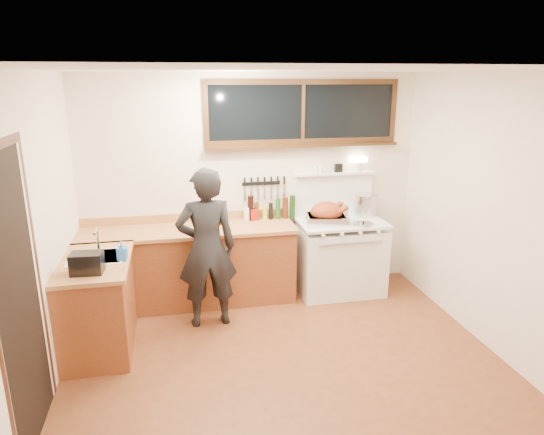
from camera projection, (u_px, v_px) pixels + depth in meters
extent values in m
cube|color=#602F19|center=(285.00, 362.00, 4.51)|extent=(4.00, 3.50, 0.02)
cube|color=silver|center=(252.00, 185.00, 5.81)|extent=(4.00, 0.05, 2.60)
cube|color=silver|center=(367.00, 330.00, 2.47)|extent=(4.00, 0.05, 2.60)
cube|color=silver|center=(32.00, 244.00, 3.75)|extent=(0.05, 3.50, 2.60)
cube|color=silver|center=(497.00, 215.00, 4.53)|extent=(0.05, 3.50, 2.60)
cube|color=white|center=(288.00, 66.00, 3.77)|extent=(4.00, 3.50, 0.05)
cube|color=brown|center=(189.00, 267.00, 5.59)|extent=(2.40, 0.60, 0.86)
cube|color=#B07746|center=(188.00, 230.00, 5.46)|extent=(2.44, 0.64, 0.04)
cube|color=#B07746|center=(186.00, 217.00, 5.71)|extent=(2.40, 0.03, 0.10)
sphere|color=#B78C38|center=(93.00, 260.00, 5.06)|extent=(0.03, 0.03, 0.03)
sphere|color=#B78C38|center=(142.00, 257.00, 5.16)|extent=(0.03, 0.03, 0.03)
sphere|color=#B78C38|center=(189.00, 254.00, 5.25)|extent=(0.03, 0.03, 0.03)
sphere|color=#B78C38|center=(235.00, 250.00, 5.35)|extent=(0.03, 0.03, 0.03)
sphere|color=#B78C38|center=(275.00, 248.00, 5.44)|extent=(0.03, 0.03, 0.03)
cube|color=brown|center=(98.00, 306.00, 4.64)|extent=(0.60, 1.05, 0.86)
cube|color=#B07746|center=(94.00, 262.00, 4.52)|extent=(0.64, 1.09, 0.04)
cube|color=white|center=(97.00, 263.00, 4.60)|extent=(0.45, 0.40, 0.14)
cube|color=white|center=(96.00, 257.00, 4.58)|extent=(0.50, 0.45, 0.01)
cylinder|color=silver|center=(98.00, 239.00, 4.72)|extent=(0.02, 0.02, 0.24)
cylinder|color=silver|center=(95.00, 231.00, 4.61)|extent=(0.02, 0.18, 0.02)
cube|color=white|center=(339.00, 259.00, 5.90)|extent=(1.00, 0.70, 0.82)
cube|color=white|center=(341.00, 222.00, 5.77)|extent=(1.02, 0.72, 0.03)
cube|color=white|center=(349.00, 260.00, 5.55)|extent=(0.88, 0.02, 0.46)
cylinder|color=silver|center=(351.00, 243.00, 5.46)|extent=(0.75, 0.02, 0.02)
cylinder|color=white|center=(323.00, 236.00, 5.37)|extent=(0.04, 0.03, 0.04)
cylinder|color=white|center=(342.00, 234.00, 5.42)|extent=(0.04, 0.03, 0.04)
cylinder|color=white|center=(361.00, 233.00, 5.46)|extent=(0.04, 0.03, 0.04)
cylinder|color=white|center=(379.00, 232.00, 5.50)|extent=(0.04, 0.03, 0.04)
cube|color=white|center=(333.00, 194.00, 5.99)|extent=(1.00, 0.05, 0.50)
cube|color=white|center=(334.00, 173.00, 5.89)|extent=(1.00, 0.12, 0.03)
cylinder|color=white|center=(358.00, 167.00, 5.93)|extent=(0.11, 0.11, 0.11)
cube|color=#FFE5B2|center=(358.00, 159.00, 5.91)|extent=(0.20, 0.10, 0.07)
cube|color=black|center=(338.00, 168.00, 5.88)|extent=(0.09, 0.05, 0.10)
cylinder|color=white|center=(320.00, 169.00, 5.84)|extent=(0.04, 0.04, 0.09)
cylinder|color=white|center=(316.00, 169.00, 5.83)|extent=(0.04, 0.04, 0.09)
cube|color=black|center=(303.00, 112.00, 5.65)|extent=(2.20, 0.01, 0.62)
cube|color=black|center=(303.00, 82.00, 5.55)|extent=(2.32, 0.04, 0.06)
cube|color=black|center=(302.00, 141.00, 5.74)|extent=(2.32, 0.04, 0.06)
cube|color=black|center=(206.00, 113.00, 5.42)|extent=(0.06, 0.04, 0.62)
cube|color=black|center=(393.00, 111.00, 5.86)|extent=(0.06, 0.04, 0.62)
cube|color=black|center=(303.00, 112.00, 5.64)|extent=(0.04, 0.04, 0.62)
cube|color=black|center=(303.00, 146.00, 5.71)|extent=(2.32, 0.13, 0.03)
cube|color=black|center=(21.00, 305.00, 3.31)|extent=(0.01, 0.86, 2.10)
cube|color=black|center=(39.00, 277.00, 3.76)|extent=(0.01, 0.07, 2.10)
cube|color=black|center=(261.00, 183.00, 5.79)|extent=(0.46, 0.02, 0.04)
cube|color=silver|center=(245.00, 193.00, 5.77)|extent=(0.02, 0.00, 0.18)
cube|color=black|center=(245.00, 182.00, 5.73)|extent=(0.02, 0.02, 0.10)
cube|color=silver|center=(251.00, 193.00, 5.78)|extent=(0.02, 0.00, 0.18)
cube|color=black|center=(251.00, 182.00, 5.74)|extent=(0.02, 0.02, 0.10)
cube|color=silver|center=(258.00, 193.00, 5.80)|extent=(0.02, 0.00, 0.18)
cube|color=black|center=(258.00, 181.00, 5.76)|extent=(0.02, 0.02, 0.10)
cube|color=silver|center=(265.00, 192.00, 5.81)|extent=(0.03, 0.00, 0.18)
cube|color=black|center=(265.00, 181.00, 5.77)|extent=(0.02, 0.02, 0.10)
cube|color=silver|center=(271.00, 192.00, 5.83)|extent=(0.03, 0.00, 0.18)
cube|color=black|center=(271.00, 181.00, 5.79)|extent=(0.02, 0.02, 0.10)
cube|color=silver|center=(278.00, 192.00, 5.84)|extent=(0.03, 0.00, 0.18)
cube|color=black|center=(278.00, 180.00, 5.80)|extent=(0.02, 0.02, 0.10)
cube|color=silver|center=(284.00, 192.00, 5.86)|extent=(0.03, 0.00, 0.18)
cube|color=black|center=(284.00, 180.00, 5.82)|extent=(0.02, 0.02, 0.10)
imported|color=black|center=(207.00, 248.00, 4.98)|extent=(0.64, 0.44, 1.70)
imported|color=blue|center=(122.00, 251.00, 4.49)|extent=(0.10, 0.10, 0.18)
cube|color=black|center=(87.00, 263.00, 4.20)|extent=(0.28, 0.20, 0.19)
cube|color=#B07746|center=(210.00, 231.00, 5.34)|extent=(0.50, 0.44, 0.02)
ellipsoid|color=#953A1B|center=(209.00, 225.00, 5.33)|extent=(0.27, 0.23, 0.13)
sphere|color=#953A1B|center=(218.00, 221.00, 5.39)|extent=(0.05, 0.05, 0.05)
sphere|color=#953A1B|center=(219.00, 224.00, 5.29)|extent=(0.05, 0.05, 0.05)
cube|color=silver|center=(326.00, 219.00, 5.64)|extent=(0.53, 0.44, 0.10)
cube|color=#3F3F42|center=(326.00, 216.00, 5.63)|extent=(0.47, 0.38, 0.03)
torus|color=silver|center=(306.00, 216.00, 5.58)|extent=(0.03, 0.10, 0.10)
torus|color=silver|center=(347.00, 214.00, 5.68)|extent=(0.03, 0.10, 0.10)
ellipsoid|color=#953A1B|center=(327.00, 212.00, 5.62)|extent=(0.41, 0.34, 0.24)
cylinder|color=#953A1B|center=(340.00, 211.00, 5.55)|extent=(0.14, 0.08, 0.10)
sphere|color=#953A1B|center=(345.00, 208.00, 5.55)|extent=(0.07, 0.07, 0.07)
cylinder|color=#953A1B|center=(335.00, 207.00, 5.72)|extent=(0.14, 0.08, 0.10)
sphere|color=#953A1B|center=(340.00, 204.00, 5.72)|extent=(0.07, 0.07, 0.07)
cylinder|color=silver|center=(366.00, 205.00, 5.95)|extent=(0.34, 0.34, 0.26)
cylinder|color=silver|center=(334.00, 213.00, 5.88)|extent=(0.20, 0.20, 0.12)
cylinder|color=black|center=(335.00, 206.00, 5.98)|extent=(0.07, 0.16, 0.02)
cylinder|color=silver|center=(363.00, 224.00, 5.59)|extent=(0.27, 0.27, 0.02)
sphere|color=black|center=(363.00, 222.00, 5.58)|extent=(0.03, 0.03, 0.03)
cube|color=#9D1A11|center=(254.00, 215.00, 5.75)|extent=(0.11, 0.09, 0.14)
cylinder|color=white|center=(247.00, 214.00, 5.76)|extent=(0.11, 0.11, 0.16)
cylinder|color=black|center=(251.00, 208.00, 5.73)|extent=(0.07, 0.07, 0.30)
cylinder|color=black|center=(257.00, 211.00, 5.76)|extent=(0.06, 0.06, 0.22)
cylinder|color=black|center=(265.00, 212.00, 5.78)|extent=(0.06, 0.06, 0.18)
cylinder|color=black|center=(271.00, 211.00, 5.80)|extent=(0.05, 0.05, 0.20)
cylinder|color=black|center=(278.00, 209.00, 5.80)|extent=(0.06, 0.06, 0.25)
cylinder|color=black|center=(285.00, 208.00, 5.82)|extent=(0.07, 0.07, 0.26)
cylinder|color=black|center=(292.00, 207.00, 5.84)|extent=(0.06, 0.06, 0.28)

